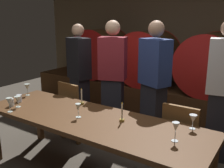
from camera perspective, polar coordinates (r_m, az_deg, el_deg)
back_wall at (r=5.25m, az=16.56°, el=10.48°), size 6.87×0.24×2.95m
barrel_shelf at (r=4.96m, az=13.62°, el=-3.80°), size 6.18×0.90×0.53m
wine_barrel_far_left at (r=5.55m, az=-2.29°, el=6.70°), size 1.01×0.88×1.01m
wine_barrel_center_left at (r=5.00m, az=7.93°, el=5.66°), size 1.01×0.88×1.01m
wine_barrel_center_right at (r=4.63m, az=20.58°, el=4.13°), size 1.01×0.88×1.01m
dining_table at (r=2.90m, az=-4.88°, el=-8.51°), size 2.63×0.83×0.73m
chair_left at (r=3.91m, az=-8.13°, el=-5.14°), size 0.45×0.45×0.88m
chair_right at (r=3.11m, az=14.94°, el=-10.92°), size 0.40×0.40×0.88m
guest_far_left at (r=4.32m, az=-7.10°, el=1.89°), size 0.44×0.35×1.68m
guest_center_left at (r=3.84m, az=0.15°, el=0.98°), size 0.44×0.35×1.74m
guest_center_right at (r=3.47m, az=9.07°, el=-0.68°), size 0.44×0.37×1.75m
guest_far_right at (r=3.47m, az=22.80°, el=-1.63°), size 0.42×0.30×1.76m
candle_left at (r=3.28m, az=-6.58°, el=-3.39°), size 0.05×0.05×0.21m
candle_right at (r=2.75m, az=2.18°, el=-6.92°), size 0.05×0.05×0.22m
wine_glass_far_left at (r=3.79m, az=-17.91°, el=-0.68°), size 0.08×0.08×0.16m
wine_glass_left at (r=3.35m, az=-19.79°, el=-3.16°), size 0.08×0.08×0.13m
wine_glass_center_left at (r=3.21m, az=-21.40°, el=-3.63°), size 0.07×0.07×0.17m
wine_glass_center_right at (r=2.86m, az=-7.36°, el=-5.15°), size 0.06×0.06×0.16m
wine_glass_right at (r=2.38m, az=13.62°, el=-9.16°), size 0.07×0.07×0.18m
wine_glass_far_right at (r=2.68m, az=17.17°, el=-7.27°), size 0.08×0.08×0.14m
cup_left at (r=3.56m, az=-19.50°, el=-2.94°), size 0.07×0.07×0.09m
cup_right at (r=3.43m, az=-20.99°, el=-3.72°), size 0.06×0.06×0.09m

